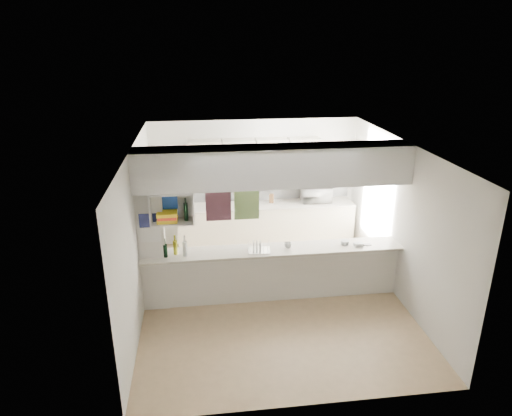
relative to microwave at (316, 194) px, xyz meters
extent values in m
plane|color=#9B7E5A|center=(-1.25, -2.13, -1.09)|extent=(4.80, 4.80, 0.00)
plane|color=white|center=(-1.25, -2.13, 1.51)|extent=(4.80, 4.80, 0.00)
plane|color=silver|center=(-1.25, 0.27, 0.21)|extent=(4.20, 0.00, 4.20)
plane|color=silver|center=(-3.35, -2.13, 0.21)|extent=(0.00, 4.80, 4.80)
plane|color=silver|center=(0.85, -2.13, 0.21)|extent=(0.00, 4.80, 4.80)
cube|color=silver|center=(-1.25, -2.13, -0.65)|extent=(4.20, 0.15, 0.88)
cube|color=#B7ADA0|center=(-1.25, -2.13, -0.19)|extent=(4.20, 0.50, 0.04)
cube|color=white|center=(-1.25, -2.13, 1.21)|extent=(4.20, 0.50, 0.60)
cube|color=silver|center=(-3.15, -2.13, 0.21)|extent=(0.40, 0.18, 2.60)
cube|color=#191E4C|center=(-3.15, -2.23, 0.46)|extent=(0.30, 0.01, 0.22)
cube|color=white|center=(-3.15, -2.23, 0.23)|extent=(0.30, 0.01, 0.24)
cube|color=black|center=(-2.10, -1.91, 0.59)|extent=(0.40, 0.02, 0.62)
cube|color=#186E61|center=(-1.65, -1.91, 0.59)|extent=(0.40, 0.02, 0.62)
cube|color=white|center=(-2.80, -2.23, 0.43)|extent=(0.65, 0.35, 0.02)
cube|color=white|center=(-2.80, -2.23, 0.90)|extent=(0.65, 0.35, 0.02)
cube|color=white|center=(-2.80, -2.07, 0.66)|extent=(0.65, 0.02, 0.50)
cube|color=white|center=(-3.11, -2.23, 0.66)|extent=(0.02, 0.35, 0.50)
cube|color=white|center=(-2.48, -2.23, 0.66)|extent=(0.02, 0.35, 0.50)
cube|color=gold|center=(-2.88, -2.23, 0.46)|extent=(0.30, 0.24, 0.05)
cube|color=red|center=(-2.88, -2.23, 0.51)|extent=(0.28, 0.22, 0.05)
cube|color=gold|center=(-2.88, -2.23, 0.56)|extent=(0.30, 0.24, 0.05)
cube|color=navy|center=(-2.85, -2.11, 0.66)|extent=(0.26, 0.02, 0.34)
cylinder|color=black|center=(-2.60, -2.23, 0.58)|extent=(0.06, 0.06, 0.28)
cube|color=beige|center=(-1.05, -0.03, -0.64)|extent=(3.60, 0.60, 0.90)
cube|color=#B7ADA0|center=(-1.05, -0.03, -0.18)|extent=(3.60, 0.63, 0.03)
cube|color=silver|center=(-1.05, 0.25, 0.13)|extent=(3.60, 0.03, 0.60)
cube|color=beige|center=(-1.25, 0.10, 0.79)|extent=(2.62, 0.34, 0.72)
cube|color=white|center=(-0.50, 0.03, 0.39)|extent=(0.60, 0.46, 0.12)
cube|color=silver|center=(-0.50, -0.20, 0.36)|extent=(0.60, 0.02, 0.05)
imported|color=white|center=(0.00, 0.00, 0.00)|extent=(0.62, 0.43, 0.33)
imported|color=navy|center=(-0.04, -0.02, 0.20)|extent=(0.25, 0.25, 0.06)
cube|color=silver|center=(-1.48, -2.17, -0.16)|extent=(0.37, 0.29, 0.01)
cylinder|color=white|center=(-1.57, -2.17, -0.06)|extent=(0.02, 0.18, 0.18)
cylinder|color=white|center=(-1.51, -2.17, -0.06)|extent=(0.02, 0.18, 0.18)
cylinder|color=white|center=(-1.46, -2.17, -0.06)|extent=(0.02, 0.18, 0.18)
imported|color=white|center=(-1.01, -2.16, -0.11)|extent=(0.13, 0.13, 0.09)
cylinder|color=black|center=(-2.95, -2.20, -0.06)|extent=(0.07, 0.07, 0.21)
cylinder|color=black|center=(-2.95, -2.20, 0.09)|extent=(0.03, 0.03, 0.10)
cylinder|color=olive|center=(-2.80, -2.12, -0.05)|extent=(0.07, 0.07, 0.23)
cylinder|color=olive|center=(-2.80, -2.12, 0.11)|extent=(0.03, 0.03, 0.10)
cylinder|color=silver|center=(-2.65, -2.20, -0.05)|extent=(0.07, 0.07, 0.24)
cylinder|color=silver|center=(-2.65, -2.20, 0.12)|extent=(0.03, 0.03, 0.10)
cylinder|color=silver|center=(-0.05, -2.11, -0.13)|extent=(0.14, 0.14, 0.07)
cube|color=silver|center=(0.15, -2.21, -0.14)|extent=(0.14, 0.10, 0.06)
cube|color=black|center=(0.30, -2.18, -0.16)|extent=(0.14, 0.07, 0.01)
cylinder|color=black|center=(-1.33, 0.02, -0.10)|extent=(0.09, 0.09, 0.13)
cube|color=#4E331A|center=(-0.92, 0.05, -0.08)|extent=(0.11, 0.09, 0.18)
camera|label=1|loc=(-2.36, -8.69, 3.03)|focal=32.00mm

